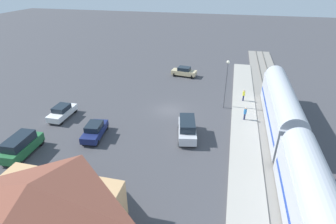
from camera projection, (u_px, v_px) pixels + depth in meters
name	position (u px, v px, depth m)	size (l,w,h in m)	color
ground_plane	(170.00, 110.00, 37.03)	(200.00, 200.00, 0.00)	#424247
railway_track	(276.00, 121.00, 34.12)	(4.80, 70.00, 0.30)	gray
platform	(244.00, 118.00, 34.91)	(3.20, 46.00, 0.30)	#A8A399
passenger_train	(294.00, 146.00, 24.56)	(2.93, 34.51, 4.98)	#ADB2BC
station_building	(37.00, 214.00, 17.57)	(10.31, 8.47, 5.51)	tan
pedestrian_on_platform	(245.00, 113.00, 33.70)	(0.36, 0.36, 1.71)	#23284C
pedestrian_waiting_far	(244.00, 95.00, 38.71)	(0.36, 0.36, 1.71)	#23284C
suv_silver	(187.00, 128.00, 30.58)	(2.90, 5.19, 2.22)	silver
suv_green	(21.00, 146.00, 27.54)	(2.19, 4.99, 2.22)	#236638
sedan_navy	(95.00, 130.00, 30.70)	(2.37, 4.69, 1.74)	navy
sedan_white	(62.00, 112.00, 34.79)	(1.86, 4.51, 1.74)	white
sedan_tan	(184.00, 72.00, 48.92)	(4.70, 2.71, 1.74)	#C6B284
light_pole_near_platform	(226.00, 79.00, 35.73)	(0.44, 0.44, 6.91)	#515156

